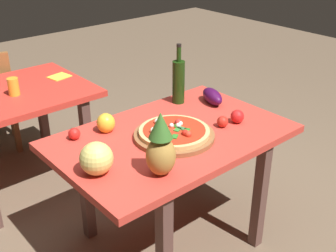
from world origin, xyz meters
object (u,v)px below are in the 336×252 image
object	(u,v)px
display_table	(172,148)
pizza	(174,131)
napkin_folded	(59,77)
background_table	(12,107)
wine_bottle	(179,81)
melon	(96,159)
tomato_by_bottle	(223,122)
pineapple_left	(161,147)
tomato_near_board	(74,134)
eggplant	(212,96)
pizza_board	(174,136)
tomato_beside_pepper	(237,116)
bell_pepper	(106,123)
drinking_glass_juice	(13,87)

from	to	relation	value
display_table	pizza	bearing A→B (deg)	-120.32
pizza	napkin_folded	bearing A→B (deg)	90.63
background_table	wine_bottle	xyz separation A→B (m)	(0.73, -0.84, 0.25)
melon	tomato_by_bottle	distance (m)	0.78
pineapple_left	tomato_near_board	distance (m)	0.57
melon	eggplant	size ratio (longest dim) A/B	0.77
pizza_board	pizza	size ratio (longest dim) A/B	1.14
pineapple_left	display_table	bearing A→B (deg)	41.70
pizza	eggplant	distance (m)	0.52
tomato_beside_pepper	napkin_folded	distance (m)	1.39
tomato_beside_pepper	background_table	bearing A→B (deg)	121.77
pizza	bell_pepper	size ratio (longest dim) A/B	3.41
pineapple_left	tomato_beside_pepper	size ratio (longest dim) A/B	4.01
display_table	pizza_board	size ratio (longest dim) A/B	2.95
background_table	drinking_glass_juice	world-z (taller)	drinking_glass_juice
pizza_board	bell_pepper	xyz separation A→B (m)	(-0.23, 0.29, 0.04)
wine_bottle	melon	bearing A→B (deg)	-155.89
tomato_near_board	napkin_folded	xyz separation A→B (m)	(0.39, 0.91, -0.03)
melon	eggplant	world-z (taller)	melon
eggplant	pizza	bearing A→B (deg)	-158.60
wine_bottle	pineapple_left	size ratio (longest dim) A/B	1.21
tomato_near_board	melon	bearing A→B (deg)	-103.40
melon	tomato_beside_pepper	bearing A→B (deg)	-4.13
display_table	bell_pepper	distance (m)	0.38
display_table	drinking_glass_juice	distance (m)	1.16
eggplant	tomato_beside_pepper	world-z (taller)	eggplant
display_table	background_table	bearing A→B (deg)	110.33
napkin_folded	pizza	bearing A→B (deg)	-89.37
wine_bottle	drinking_glass_juice	size ratio (longest dim) A/B	3.24
pineapple_left	melon	xyz separation A→B (m)	(-0.22, 0.19, -0.06)
pizza	wine_bottle	distance (m)	0.48
pineapple_left	wine_bottle	bearing A→B (deg)	42.73
pizza_board	melon	bearing A→B (deg)	-176.55
tomato_beside_pepper	pizza	bearing A→B (deg)	166.44
eggplant	napkin_folded	bearing A→B (deg)	115.44
wine_bottle	melon	xyz separation A→B (m)	(-0.82, -0.37, -0.07)
display_table	tomato_near_board	xyz separation A→B (m)	(-0.42, 0.28, 0.12)
pizza	melon	xyz separation A→B (m)	(-0.49, -0.03, 0.04)
wine_bottle	tomato_beside_pepper	bearing A→B (deg)	-82.32
eggplant	tomato_by_bottle	world-z (taller)	eggplant
pineapple_left	bell_pepper	size ratio (longest dim) A/B	2.80
napkin_folded	pineapple_left	bearing A→B (deg)	-100.01
background_table	pizza_board	distance (m)	1.25
tomato_near_board	bell_pepper	bearing A→B (deg)	-10.52
melon	napkin_folded	size ratio (longest dim) A/B	1.10
tomato_by_bottle	tomato_near_board	size ratio (longest dim) A/B	0.99
display_table	eggplant	xyz separation A→B (m)	(0.46, 0.15, 0.14)
background_table	tomato_beside_pepper	world-z (taller)	tomato_beside_pepper
tomato_by_bottle	tomato_near_board	xyz separation A→B (m)	(-0.69, 0.40, 0.00)
eggplant	drinking_glass_juice	size ratio (longest dim) A/B	1.75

